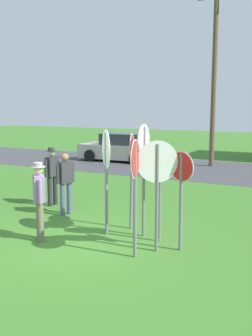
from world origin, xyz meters
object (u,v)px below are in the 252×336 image
Objects in this scene: person_on_left at (65,180)px; stop_sign_center_cluster at (144,161)px; stop_sign_leaning_right at (160,175)px; stop_sign_leaning_left at (135,178)px; person_holding_notes at (39,197)px; utility_pole at (214,74)px; stop_sign_nearest at (181,185)px; stop_sign_tallest at (106,163)px; stop_sign_far_back at (132,166)px; person_with_sunhat at (52,173)px; parked_car_on_street at (121,148)px; stop_sign_low_front at (157,176)px.

stop_sign_center_cluster is at bearing -13.75° from person_on_left.
person_on_left is at bearing 165.55° from stop_sign_leaning_right.
stop_sign_leaning_left is 1.34× the size of person_holding_notes.
stop_sign_nearest is (2.62, -11.70, -3.12)m from utility_pole.
stop_sign_tallest is (-1.84, 0.16, 0.31)m from stop_sign_nearest.
person_on_left is at bearing 110.72° from person_holding_notes.
stop_sign_leaning_right is at bearing -29.00° from stop_sign_far_back.
stop_sign_far_back reaches higher than stop_sign_nearest.
stop_sign_center_cluster is 1.47× the size of person_with_sunhat.
person_on_left is (-3.69, 1.11, -0.42)m from stop_sign_nearest.
parked_car_on_street is 2.52× the size of person_holding_notes.
stop_sign_leaning_right is (0.06, 1.07, -0.11)m from stop_sign_leaning_left.
stop_sign_far_back reaches higher than person_with_sunhat.
utility_pole is 3.79× the size of stop_sign_low_front.
stop_sign_leaning_right is 0.61m from stop_sign_low_front.
stop_sign_far_back is at bearing -16.52° from person_with_sunhat.
utility_pole is 3.55× the size of stop_sign_tallest.
stop_sign_low_front is at bearing -22.75° from person_on_left.
person_with_sunhat is at bearing 147.86° from stop_sign_leaning_left.
stop_sign_leaning_right reaches higher than person_on_left.
person_with_sunhat is at bearing 150.51° from stop_sign_tallest.
stop_sign_nearest is 0.85× the size of stop_sign_tallest.
stop_sign_center_cluster reaches higher than stop_sign_far_back.
stop_sign_tallest is 1.66m from person_holding_notes.
stop_sign_nearest is at bearing -20.68° from person_with_sunhat.
person_with_sunhat is 1.03× the size of person_on_left.
stop_sign_center_cluster is 2.83m from person_on_left.
person_with_sunhat is at bearing 159.32° from stop_sign_nearest.
utility_pole is 12.95m from stop_sign_leaning_left.
stop_sign_leaning_left is at bearing -37.87° from stop_sign_tallest.
person_on_left is (0.98, -0.66, -0.03)m from person_with_sunhat.
utility_pole reaches higher than stop_sign_low_front.
stop_sign_nearest is 3.88m from person_on_left.
stop_sign_nearest is at bearing -27.63° from stop_sign_leaning_right.
stop_sign_leaning_left is 1.08× the size of stop_sign_leaning_right.
utility_pole is 1.97× the size of parked_car_on_street.
stop_sign_nearest is at bearing -77.40° from utility_pole.
utility_pole is 11.31m from stop_sign_far_back.
stop_sign_leaning_right is 0.68m from stop_sign_nearest.
utility_pole is at bearing 98.95° from stop_sign_leaning_left.
utility_pole is 11.68m from stop_sign_center_cluster.
stop_sign_far_back is 2.25m from person_on_left.
stop_sign_leaning_right reaches higher than person_holding_notes.
stop_sign_leaning_left reaches higher than stop_sign_nearest.
stop_sign_far_back is 0.95× the size of stop_sign_tallest.
stop_sign_tallest reaches higher than person_with_sunhat.
utility_pole is 3.73× the size of stop_sign_far_back.
person_holding_notes is at bearing -69.32° from parked_car_on_street.
stop_sign_tallest is 1.44× the size of person_on_left.
stop_sign_leaning_left is 1.13× the size of stop_sign_nearest.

